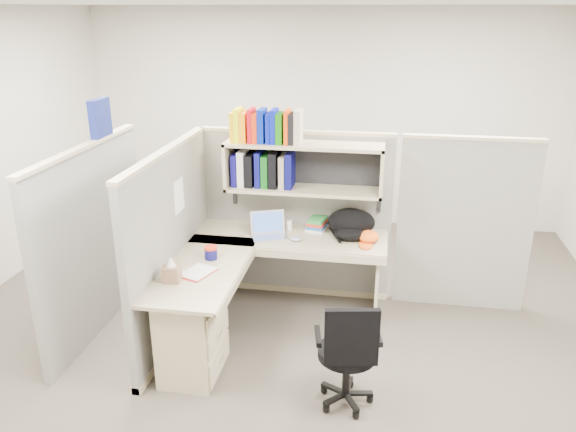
% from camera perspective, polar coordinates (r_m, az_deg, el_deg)
% --- Properties ---
extents(ground, '(6.00, 6.00, 0.00)m').
position_cam_1_polar(ground, '(4.91, -0.93, -12.46)').
color(ground, '#37322B').
rests_on(ground, ground).
extents(room_shell, '(6.00, 6.00, 6.00)m').
position_cam_1_polar(room_shell, '(4.26, -1.06, 6.18)').
color(room_shell, '#B2ADA1').
rests_on(room_shell, ground).
extents(cubicle, '(3.79, 1.84, 1.95)m').
position_cam_1_polar(cubicle, '(4.97, -4.19, -0.37)').
color(cubicle, slate).
rests_on(cubicle, ground).
extents(desk, '(1.74, 1.75, 0.73)m').
position_cam_1_polar(desk, '(4.54, -6.78, -9.17)').
color(desk, tan).
rests_on(desk, ground).
extents(laptop, '(0.41, 0.41, 0.22)m').
position_cam_1_polar(laptop, '(5.00, -1.89, -1.01)').
color(laptop, '#B6B5BA').
rests_on(laptop, desk).
extents(backpack, '(0.45, 0.36, 0.25)m').
position_cam_1_polar(backpack, '(5.03, 6.40, -0.84)').
color(backpack, black).
rests_on(backpack, desk).
extents(orange_cap, '(0.22, 0.24, 0.10)m').
position_cam_1_polar(orange_cap, '(4.98, 8.18, -2.08)').
color(orange_cap, '#ED5C14').
rests_on(orange_cap, desk).
extents(snack_canister, '(0.11, 0.11, 0.11)m').
position_cam_1_polar(snack_canister, '(4.64, -7.85, -3.70)').
color(snack_canister, '#0F0E54').
rests_on(snack_canister, desk).
extents(tissue_box, '(0.14, 0.14, 0.20)m').
position_cam_1_polar(tissue_box, '(4.31, -11.77, -5.29)').
color(tissue_box, '#88684D').
rests_on(tissue_box, desk).
extents(mouse, '(0.10, 0.08, 0.04)m').
position_cam_1_polar(mouse, '(4.96, 0.78, -2.37)').
color(mouse, '#8C9BC6').
rests_on(mouse, desk).
extents(paper_cup, '(0.07, 0.07, 0.09)m').
position_cam_1_polar(paper_cup, '(5.19, 0.09, -0.95)').
color(paper_cup, white).
rests_on(paper_cup, desk).
extents(book_stack, '(0.21, 0.25, 0.11)m').
position_cam_1_polar(book_stack, '(5.22, 2.98, -0.77)').
color(book_stack, gray).
rests_on(book_stack, desk).
extents(loose_paper, '(0.28, 0.32, 0.00)m').
position_cam_1_polar(loose_paper, '(4.46, -9.14, -5.60)').
color(loose_paper, white).
rests_on(loose_paper, desk).
extents(task_chair, '(0.48, 0.44, 0.87)m').
position_cam_1_polar(task_chair, '(4.06, 6.03, -15.25)').
color(task_chair, black).
rests_on(task_chair, ground).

